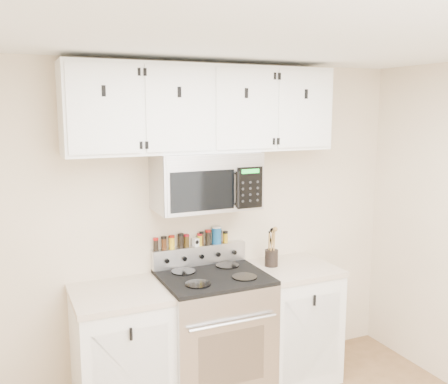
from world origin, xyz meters
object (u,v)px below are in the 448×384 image
object	(u,v)px
utensil_crock	(271,257)
range	(214,334)
microwave	(206,181)
salt_canister	(217,235)

from	to	relation	value
utensil_crock	range	bearing A→B (deg)	-170.54
microwave	utensil_crock	distance (m)	0.83
range	utensil_crock	world-z (taller)	utensil_crock
microwave	range	bearing A→B (deg)	-90.23
range	utensil_crock	xyz separation A→B (m)	(0.54, 0.09, 0.51)
range	utensil_crock	bearing A→B (deg)	9.46
microwave	utensil_crock	size ratio (longest dim) A/B	2.49
range	microwave	xyz separation A→B (m)	(0.00, 0.13, 1.14)
salt_canister	microwave	bearing A→B (deg)	-133.71
range	microwave	size ratio (longest dim) A/B	1.45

